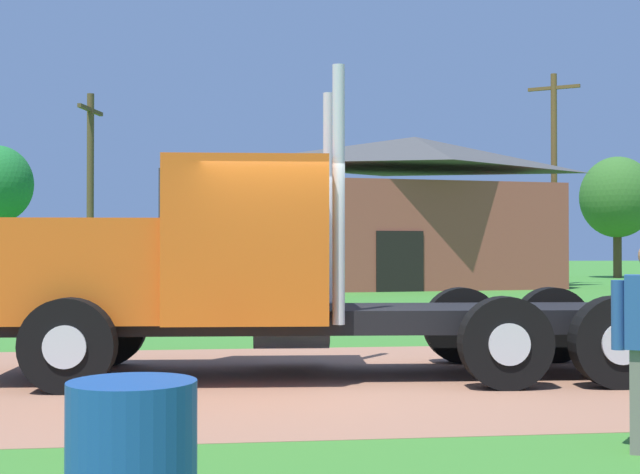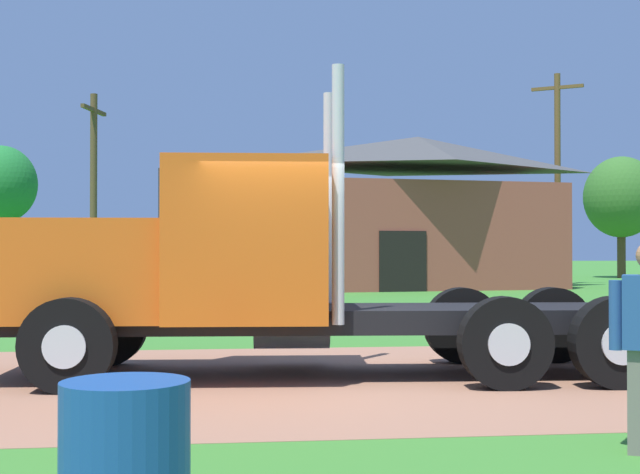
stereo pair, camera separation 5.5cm
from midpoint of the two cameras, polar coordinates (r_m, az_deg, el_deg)
ground_plane at (r=10.52m, az=-0.68°, el=-9.23°), size 200.00×200.00×0.00m
dirt_track at (r=10.52m, az=-0.68°, el=-9.20°), size 120.00×6.60×0.01m
truck_foreground_white at (r=10.73m, az=-5.55°, el=-2.38°), size 8.43×3.05×3.61m
steel_barrel at (r=4.52m, az=-12.15°, el=-14.77°), size 0.63×0.63×0.90m
shed_building at (r=34.85m, az=6.42°, el=1.42°), size 11.77×6.80×5.97m
utility_pole_near at (r=33.53m, az=-14.39°, el=3.24°), size 0.65×2.17×7.27m
utility_pole_far at (r=38.99m, az=15.16°, el=4.01°), size 1.89×1.36×9.04m
tree_left at (r=48.34m, az=-19.89°, el=3.19°), size 3.62×3.62×6.88m
tree_mid at (r=50.32m, az=-5.86°, el=2.80°), size 4.15×4.15×6.99m
tree_right at (r=49.60m, az=18.94°, el=2.44°), size 3.93×3.93×6.48m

